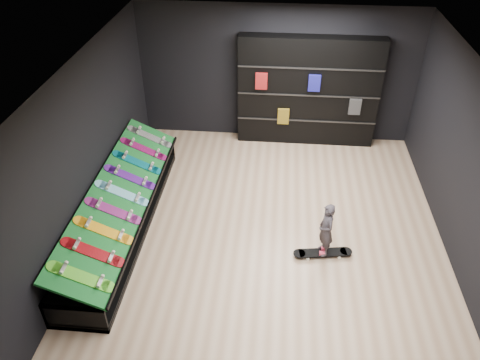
# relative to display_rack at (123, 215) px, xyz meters

# --- Properties ---
(floor) EXTENTS (6.00, 7.00, 0.01)m
(floor) POSITION_rel_display_rack_xyz_m (2.55, 0.00, -0.25)
(floor) COLOR tan
(floor) RESTS_ON ground
(ceiling) EXTENTS (6.00, 7.00, 0.01)m
(ceiling) POSITION_rel_display_rack_xyz_m (2.55, 0.00, 2.75)
(ceiling) COLOR white
(ceiling) RESTS_ON ground
(wall_back) EXTENTS (6.00, 0.02, 3.00)m
(wall_back) POSITION_rel_display_rack_xyz_m (2.55, 3.50, 1.25)
(wall_back) COLOR black
(wall_back) RESTS_ON ground
(wall_left) EXTENTS (0.02, 7.00, 3.00)m
(wall_left) POSITION_rel_display_rack_xyz_m (-0.45, 0.00, 1.25)
(wall_left) COLOR black
(wall_left) RESTS_ON ground
(wall_right) EXTENTS (0.02, 7.00, 3.00)m
(wall_right) POSITION_rel_display_rack_xyz_m (5.55, 0.00, 1.25)
(wall_right) COLOR black
(wall_right) RESTS_ON ground
(display_rack) EXTENTS (0.90, 4.50, 0.50)m
(display_rack) POSITION_rel_display_rack_xyz_m (0.00, 0.00, 0.00)
(display_rack) COLOR black
(display_rack) RESTS_ON ground
(turf_ramp) EXTENTS (0.92, 4.50, 0.46)m
(turf_ramp) POSITION_rel_display_rack_xyz_m (0.05, 0.00, 0.46)
(turf_ramp) COLOR #0D561D
(turf_ramp) RESTS_ON display_rack
(back_shelving) EXTENTS (3.02, 0.35, 2.41)m
(back_shelving) POSITION_rel_display_rack_xyz_m (3.24, 3.32, 0.96)
(back_shelving) COLOR black
(back_shelving) RESTS_ON ground
(floor_skateboard) EXTENTS (1.00, 0.37, 0.09)m
(floor_skateboard) POSITION_rel_display_rack_xyz_m (3.48, -0.44, -0.21)
(floor_skateboard) COLOR black
(floor_skateboard) RESTS_ON ground
(child) EXTENTS (0.21, 0.25, 0.58)m
(child) POSITION_rel_display_rack_xyz_m (3.48, -0.44, 0.13)
(child) COLOR black
(child) RESTS_ON floor_skateboard
(display_board_0) EXTENTS (0.93, 0.22, 0.50)m
(display_board_0) POSITION_rel_display_rack_xyz_m (0.06, -1.90, 0.49)
(display_board_0) COLOR green
(display_board_0) RESTS_ON turf_ramp
(display_board_1) EXTENTS (0.93, 0.22, 0.50)m
(display_board_1) POSITION_rel_display_rack_xyz_m (0.06, -1.42, 0.49)
(display_board_1) COLOR red
(display_board_1) RESTS_ON turf_ramp
(display_board_2) EXTENTS (0.93, 0.22, 0.50)m
(display_board_2) POSITION_rel_display_rack_xyz_m (0.06, -0.95, 0.49)
(display_board_2) COLOR orange
(display_board_2) RESTS_ON turf_ramp
(display_board_3) EXTENTS (0.93, 0.22, 0.50)m
(display_board_3) POSITION_rel_display_rack_xyz_m (0.06, -0.48, 0.49)
(display_board_3) COLOR #2626BF
(display_board_3) RESTS_ON turf_ramp
(display_board_4) EXTENTS (0.93, 0.22, 0.50)m
(display_board_4) POSITION_rel_display_rack_xyz_m (0.06, 0.00, 0.49)
(display_board_4) COLOR #0CB2E5
(display_board_4) RESTS_ON turf_ramp
(display_board_5) EXTENTS (0.93, 0.22, 0.50)m
(display_board_5) POSITION_rel_display_rack_xyz_m (0.06, 0.48, 0.49)
(display_board_5) COLOR purple
(display_board_5) RESTS_ON turf_ramp
(display_board_6) EXTENTS (0.93, 0.22, 0.50)m
(display_board_6) POSITION_rel_display_rack_xyz_m (0.06, 0.95, 0.49)
(display_board_6) COLOR #0C8C99
(display_board_6) RESTS_ON turf_ramp
(display_board_7) EXTENTS (0.93, 0.22, 0.50)m
(display_board_7) POSITION_rel_display_rack_xyz_m (0.06, 1.42, 0.49)
(display_board_7) COLOR #E5198C
(display_board_7) RESTS_ON turf_ramp
(display_board_8) EXTENTS (0.93, 0.22, 0.50)m
(display_board_8) POSITION_rel_display_rack_xyz_m (0.06, 1.90, 0.49)
(display_board_8) COLOR black
(display_board_8) RESTS_ON turf_ramp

